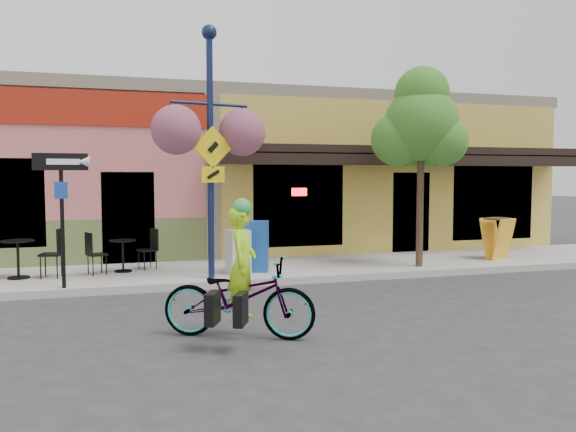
{
  "coord_description": "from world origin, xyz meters",
  "views": [
    {
      "loc": [
        -3.09,
        -10.27,
        2.18
      ],
      "look_at": [
        0.06,
        0.5,
        1.4
      ],
      "focal_mm": 35.0,
      "sensor_mm": 36.0,
      "label": 1
    }
  ],
  "objects_px": {
    "building": "(225,175)",
    "lamp_post": "(210,153)",
    "one_way_sign": "(62,221)",
    "bicycle": "(239,298)",
    "street_tree": "(421,166)",
    "cyclist_rider": "(242,281)",
    "newspaper_box_grey": "(238,252)",
    "newspaper_box_blue": "(257,246)"
  },
  "relations": [
    {
      "from": "building",
      "to": "lamp_post",
      "type": "xyz_separation_m",
      "value": [
        -1.43,
        -6.58,
        0.41
      ]
    },
    {
      "from": "lamp_post",
      "to": "one_way_sign",
      "type": "height_order",
      "value": "lamp_post"
    },
    {
      "from": "bicycle",
      "to": "street_tree",
      "type": "distance_m",
      "value": 6.61
    },
    {
      "from": "building",
      "to": "lamp_post",
      "type": "bearing_deg",
      "value": -102.22
    },
    {
      "from": "cyclist_rider",
      "to": "street_tree",
      "type": "height_order",
      "value": "street_tree"
    },
    {
      "from": "cyclist_rider",
      "to": "newspaper_box_grey",
      "type": "bearing_deg",
      "value": 14.43
    },
    {
      "from": "building",
      "to": "newspaper_box_grey",
      "type": "bearing_deg",
      "value": -97.41
    },
    {
      "from": "newspaper_box_blue",
      "to": "newspaper_box_grey",
      "type": "xyz_separation_m",
      "value": [
        -0.45,
        -0.2,
        -0.08
      ]
    },
    {
      "from": "building",
      "to": "one_way_sign",
      "type": "distance_m",
      "value": 8.07
    },
    {
      "from": "one_way_sign",
      "to": "street_tree",
      "type": "xyz_separation_m",
      "value": [
        7.52,
        0.41,
        1.04
      ]
    },
    {
      "from": "one_way_sign",
      "to": "cyclist_rider",
      "type": "bearing_deg",
      "value": -54.59
    },
    {
      "from": "newspaper_box_blue",
      "to": "street_tree",
      "type": "distance_m",
      "value": 4.11
    },
    {
      "from": "building",
      "to": "street_tree",
      "type": "distance_m",
      "value": 7.26
    },
    {
      "from": "newspaper_box_grey",
      "to": "cyclist_rider",
      "type": "bearing_deg",
      "value": -114.03
    },
    {
      "from": "building",
      "to": "bicycle",
      "type": "height_order",
      "value": "building"
    },
    {
      "from": "lamp_post",
      "to": "newspaper_box_blue",
      "type": "height_order",
      "value": "lamp_post"
    },
    {
      "from": "cyclist_rider",
      "to": "newspaper_box_grey",
      "type": "xyz_separation_m",
      "value": [
        0.76,
        4.11,
        -0.16
      ]
    },
    {
      "from": "lamp_post",
      "to": "street_tree",
      "type": "bearing_deg",
      "value": -11.2
    },
    {
      "from": "street_tree",
      "to": "newspaper_box_grey",
      "type": "bearing_deg",
      "value": 177.64
    },
    {
      "from": "newspaper_box_blue",
      "to": "street_tree",
      "type": "height_order",
      "value": "street_tree"
    },
    {
      "from": "bicycle",
      "to": "cyclist_rider",
      "type": "xyz_separation_m",
      "value": [
        0.05,
        0.0,
        0.22
      ]
    },
    {
      "from": "cyclist_rider",
      "to": "newspaper_box_blue",
      "type": "xyz_separation_m",
      "value": [
        1.2,
        4.32,
        -0.08
      ]
    },
    {
      "from": "lamp_post",
      "to": "building",
      "type": "bearing_deg",
      "value": 64.85
    },
    {
      "from": "cyclist_rider",
      "to": "street_tree",
      "type": "relative_size",
      "value": 0.34
    },
    {
      "from": "cyclist_rider",
      "to": "newspaper_box_grey",
      "type": "height_order",
      "value": "cyclist_rider"
    },
    {
      "from": "lamp_post",
      "to": "newspaper_box_blue",
      "type": "relative_size",
      "value": 4.62
    },
    {
      "from": "building",
      "to": "cyclist_rider",
      "type": "xyz_separation_m",
      "value": [
        -1.57,
        -10.38,
        -1.48
      ]
    },
    {
      "from": "building",
      "to": "one_way_sign",
      "type": "relative_size",
      "value": 7.4
    },
    {
      "from": "one_way_sign",
      "to": "newspaper_box_blue",
      "type": "xyz_separation_m",
      "value": [
        3.81,
        0.79,
        -0.69
      ]
    },
    {
      "from": "lamp_post",
      "to": "newspaper_box_blue",
      "type": "xyz_separation_m",
      "value": [
        1.06,
        0.52,
        -1.97
      ]
    },
    {
      "from": "bicycle",
      "to": "newspaper_box_grey",
      "type": "relative_size",
      "value": 2.27
    },
    {
      "from": "lamp_post",
      "to": "newspaper_box_blue",
      "type": "bearing_deg",
      "value": 13.25
    },
    {
      "from": "newspaper_box_grey",
      "to": "newspaper_box_blue",
      "type": "bearing_deg",
      "value": 10.95
    },
    {
      "from": "lamp_post",
      "to": "one_way_sign",
      "type": "distance_m",
      "value": 3.05
    },
    {
      "from": "newspaper_box_grey",
      "to": "street_tree",
      "type": "xyz_separation_m",
      "value": [
        4.16,
        -0.17,
        1.81
      ]
    },
    {
      "from": "lamp_post",
      "to": "street_tree",
      "type": "distance_m",
      "value": 4.78
    },
    {
      "from": "building",
      "to": "bicycle",
      "type": "xyz_separation_m",
      "value": [
        -1.62,
        -10.38,
        -1.7
      ]
    },
    {
      "from": "newspaper_box_grey",
      "to": "street_tree",
      "type": "distance_m",
      "value": 4.54
    },
    {
      "from": "one_way_sign",
      "to": "newspaper_box_blue",
      "type": "height_order",
      "value": "one_way_sign"
    },
    {
      "from": "building",
      "to": "cyclist_rider",
      "type": "height_order",
      "value": "building"
    },
    {
      "from": "one_way_sign",
      "to": "street_tree",
      "type": "height_order",
      "value": "street_tree"
    },
    {
      "from": "cyclist_rider",
      "to": "newspaper_box_blue",
      "type": "bearing_deg",
      "value": 9.28
    }
  ]
}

